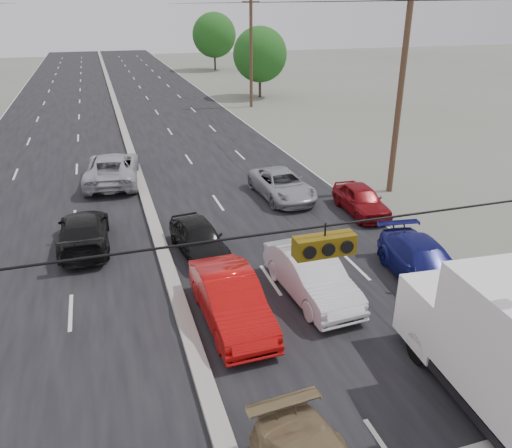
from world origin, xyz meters
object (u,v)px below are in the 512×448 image
object	(u,v)px
utility_pole_right_b	(400,93)
tree_right_mid	(260,55)
queue_car_d	(424,264)
queue_car_e	(361,200)
oncoming_near	(84,232)
red_sedan	(231,300)
oncoming_far	(112,168)
queue_car_a	(199,238)
utility_pole_right_c	(251,51)
tree_right_far	(214,35)
queue_car_c	(282,185)
queue_car_b	(312,276)

from	to	relation	value
utility_pole_right_b	tree_right_mid	size ratio (longest dim) A/B	1.40
queue_car_d	queue_car_e	distance (m)	6.46
tree_right_mid	oncoming_near	bearing A→B (deg)	-119.10
red_sedan	queue_car_e	bearing A→B (deg)	37.93
queue_car_d	oncoming_far	size ratio (longest dim) A/B	0.82
oncoming_near	queue_car_a	bearing A→B (deg)	156.76
queue_car_d	oncoming_near	bearing A→B (deg)	157.98
utility_pole_right_c	tree_right_far	world-z (taller)	utility_pole_right_c
queue_car_c	oncoming_far	bearing A→B (deg)	145.47
oncoming_far	queue_car_c	bearing A→B (deg)	154.84
queue_car_a	queue_car_b	size ratio (longest dim) A/B	0.86
utility_pole_right_c	queue_car_b	distance (m)	34.63
queue_car_a	utility_pole_right_b	bearing A→B (deg)	13.71
red_sedan	oncoming_far	world-z (taller)	oncoming_far
utility_pole_right_b	queue_car_b	xyz separation A→B (m)	(-8.13, -8.38, -4.34)
queue_car_b	queue_car_d	distance (m)	4.18
queue_car_d	queue_car_c	bearing A→B (deg)	108.61
queue_car_e	queue_car_a	bearing A→B (deg)	-164.54
tree_right_far	queue_car_e	size ratio (longest dim) A/B	2.07
tree_right_mid	tree_right_far	size ratio (longest dim) A/B	0.88
queue_car_b	queue_car_e	world-z (taller)	queue_car_b
queue_car_a	queue_car_d	bearing A→B (deg)	-39.28
tree_right_mid	queue_car_b	bearing A→B (deg)	-105.49
utility_pole_right_c	queue_car_d	xyz separation A→B (m)	(-3.97, -33.69, -4.40)
queue_car_e	queue_car_d	bearing A→B (deg)	-96.14
red_sedan	queue_car_d	bearing A→B (deg)	1.09
queue_car_d	queue_car_a	bearing A→B (deg)	155.17
tree_right_far	oncoming_far	size ratio (longest dim) A/B	1.38
tree_right_far	queue_car_e	bearing A→B (deg)	-96.45
tree_right_far	oncoming_far	world-z (taller)	tree_right_far
utility_pole_right_b	oncoming_far	distance (m)	15.66
queue_car_b	oncoming_far	distance (m)	15.31
queue_car_b	queue_car_d	xyz separation A→B (m)	(4.17, -0.31, -0.07)
queue_car_a	queue_car_c	distance (m)	7.24
queue_car_b	queue_car_e	distance (m)	7.97
queue_car_d	tree_right_far	bearing A→B (deg)	90.99
tree_right_far	queue_car_b	distance (m)	64.57
utility_pole_right_c	oncoming_near	xyz separation A→B (m)	(-15.41, -27.17, -4.41)
queue_car_a	queue_car_e	world-z (taller)	queue_car_a
queue_car_c	queue_car_d	world-z (taller)	queue_car_d
queue_car_c	tree_right_mid	bearing A→B (deg)	71.41
queue_car_a	oncoming_near	bearing A→B (deg)	148.56
utility_pole_right_b	oncoming_far	bearing A→B (deg)	157.34
utility_pole_right_b	queue_car_d	size ratio (longest dim) A/B	2.07
utility_pole_right_c	red_sedan	bearing A→B (deg)	-108.06
utility_pole_right_c	tree_right_mid	size ratio (longest dim) A/B	1.40
tree_right_far	queue_car_d	size ratio (longest dim) A/B	1.69
utility_pole_right_b	tree_right_far	bearing A→B (deg)	86.36
utility_pole_right_c	oncoming_far	size ratio (longest dim) A/B	1.69
queue_car_e	red_sedan	bearing A→B (deg)	-137.66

